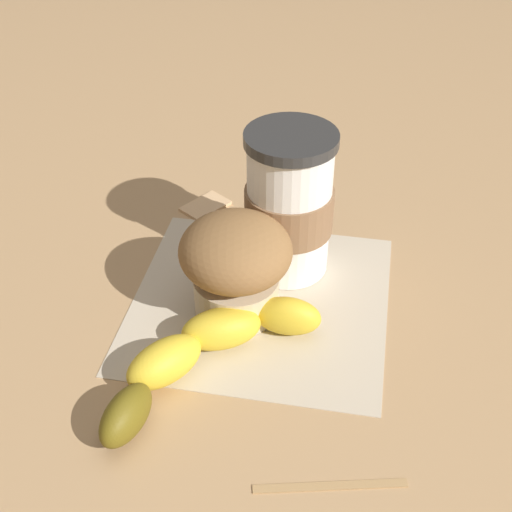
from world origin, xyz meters
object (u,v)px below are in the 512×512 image
object	(u,v)px
coffee_cup	(285,204)
muffin	(231,263)
banana	(197,352)
sugar_packet	(202,205)

from	to	relation	value
coffee_cup	muffin	bearing A→B (deg)	-36.03
muffin	banana	world-z (taller)	muffin
muffin	sugar_packet	bearing A→B (deg)	-166.75
coffee_cup	muffin	xyz separation A→B (m)	(0.07, -0.05, -0.02)
muffin	sugar_packet	xyz separation A→B (m)	(-0.17, -0.04, -0.05)
muffin	banana	size ratio (longest dim) A/B	0.55
muffin	sugar_packet	size ratio (longest dim) A/B	1.96
coffee_cup	sugar_packet	bearing A→B (deg)	-139.42
banana	muffin	bearing A→B (deg)	159.65
banana	sugar_packet	size ratio (longest dim) A/B	3.58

